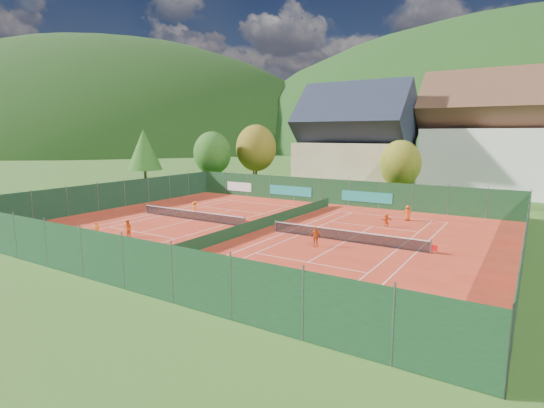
{
  "coord_description": "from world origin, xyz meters",
  "views": [
    {
      "loc": [
        20.22,
        -30.35,
        8.34
      ],
      "look_at": [
        0.0,
        2.0,
        2.0
      ],
      "focal_mm": 28.0,
      "sensor_mm": 36.0,
      "label": 1
    }
  ],
  "objects": [
    {
      "name": "loose_ball_1",
      "position": [
        3.8,
        -9.46,
        0.03
      ],
      "size": [
        0.07,
        0.07,
        0.07
      ],
      "primitive_type": "sphere",
      "color": "#CCD833",
      "rests_on": "ground"
    },
    {
      "name": "player_right_far_a",
      "position": [
        9.99,
        10.77,
        0.76
      ],
      "size": [
        0.89,
        0.8,
        1.52
      ],
      "primitive_type": "imported",
      "rotation": [
        0.0,
        0.0,
        3.69
      ],
      "color": "#D44912",
      "rests_on": "ground"
    },
    {
      "name": "loose_ball_0",
      "position": [
        -10.89,
        -6.66,
        0.03
      ],
      "size": [
        0.07,
        0.07,
        0.07
      ],
      "primitive_type": "sphere",
      "color": "#CCD833",
      "rests_on": "ground"
    },
    {
      "name": "tennis_net_left",
      "position": [
        -7.85,
        0.0,
        0.51
      ],
      "size": [
        13.3,
        0.1,
        1.02
      ],
      "color": "#59595B",
      "rests_on": "ground"
    },
    {
      "name": "fence_east",
      "position": [
        20.0,
        0.05,
        1.48
      ],
      "size": [
        0.09,
        32.0,
        3.0
      ],
      "color": "#153921",
      "rests_on": "ground"
    },
    {
      "name": "tree_center",
      "position": [
        6.0,
        22.0,
        4.72
      ],
      "size": [
        5.01,
        5.01,
        7.6
      ],
      "color": "#472C19",
      "rests_on": "ground"
    },
    {
      "name": "player_right_near",
      "position": [
        6.69,
        -2.59,
        0.77
      ],
      "size": [
        0.97,
        0.66,
        1.53
      ],
      "primitive_type": "imported",
      "rotation": [
        0.0,
        0.0,
        0.35
      ],
      "color": "#CC4F12",
      "rests_on": "ground"
    },
    {
      "name": "tree_west_side",
      "position": [
        -28.0,
        12.0,
        6.06
      ],
      "size": [
        5.04,
        5.04,
        9.0
      ],
      "color": "#4D341B",
      "rests_on": "ground"
    },
    {
      "name": "hotel_block_a",
      "position": [
        16.0,
        36.0,
        7.38
      ],
      "size": [
        21.6,
        11.0,
        17.25
      ],
      "color": "silver",
      "rests_on": "ground"
    },
    {
      "name": "court_markings_right",
      "position": [
        8.0,
        0.0,
        0.01
      ],
      "size": [
        11.03,
        23.83,
        0.0
      ],
      "color": "white",
      "rests_on": "ground"
    },
    {
      "name": "ball_hopper",
      "position": [
        12.77,
        -11.6,
        0.56
      ],
      "size": [
        0.34,
        0.34,
        0.8
      ],
      "color": "slate",
      "rests_on": "ground"
    },
    {
      "name": "player_right_far_b",
      "position": [
        9.1,
        6.97,
        0.6
      ],
      "size": [
        1.1,
        0.95,
        1.2
      ],
      "primitive_type": "imported",
      "rotation": [
        0.0,
        0.0,
        3.79
      ],
      "color": "#F35015",
      "rests_on": "ground"
    },
    {
      "name": "player_left_mid",
      "position": [
        -7.55,
        -8.04,
        0.72
      ],
      "size": [
        0.75,
        0.61,
        1.43
      ],
      "primitive_type": "imported",
      "rotation": [
        0.0,
        0.0,
        0.1
      ],
      "color": "#F15C15",
      "rests_on": "ground"
    },
    {
      "name": "court_divider",
      "position": [
        0.0,
        0.0,
        0.5
      ],
      "size": [
        0.03,
        28.8,
        1.0
      ],
      "color": "#163D20",
      "rests_on": "ground"
    },
    {
      "name": "player_left_near",
      "position": [
        -9.64,
        -9.43,
        0.64
      ],
      "size": [
        0.55,
        0.54,
        1.28
      ],
      "primitive_type": "imported",
      "rotation": [
        0.0,
        0.0,
        0.73
      ],
      "color": "orange",
      "rests_on": "ground"
    },
    {
      "name": "clay_pad",
      "position": [
        0.0,
        0.0,
        0.01
      ],
      "size": [
        40.0,
        32.0,
        0.01
      ],
      "primitive_type": "cube",
      "color": "#B72E1A",
      "rests_on": "ground"
    },
    {
      "name": "fence_west",
      "position": [
        -20.0,
        0.0,
        1.5
      ],
      "size": [
        0.04,
        32.0,
        3.0
      ],
      "color": "#143721",
      "rests_on": "ground"
    },
    {
      "name": "fence_south",
      "position": [
        0.0,
        -16.0,
        1.5
      ],
      "size": [
        40.0,
        0.04,
        3.0
      ],
      "color": "#14381D",
      "rests_on": "ground"
    },
    {
      "name": "ground",
      "position": [
        0.0,
        0.0,
        -0.02
      ],
      "size": [
        600.0,
        600.0,
        0.0
      ],
      "primitive_type": "plane",
      "color": "#2E571B",
      "rests_on": "ground"
    },
    {
      "name": "tree_west_front",
      "position": [
        -22.0,
        20.0,
        5.39
      ],
      "size": [
        5.72,
        5.72,
        8.69
      ],
      "color": "#432E18",
      "rests_on": "ground"
    },
    {
      "name": "court_markings_left",
      "position": [
        -8.0,
        0.0,
        0.01
      ],
      "size": [
        11.03,
        23.83,
        0.0
      ],
      "color": "white",
      "rests_on": "ground"
    },
    {
      "name": "tennis_net_right",
      "position": [
        8.15,
        0.0,
        0.51
      ],
      "size": [
        13.3,
        0.1,
        1.02
      ],
      "color": "#59595B",
      "rests_on": "ground"
    },
    {
      "name": "fence_north",
      "position": [
        -0.46,
        15.99,
        1.47
      ],
      "size": [
        40.0,
        0.1,
        3.0
      ],
      "color": "#14391C",
      "rests_on": "ground"
    },
    {
      "name": "player_left_far",
      "position": [
        -9.3,
        1.84,
        0.74
      ],
      "size": [
        1.09,
        0.82,
        1.49
      ],
      "primitive_type": "imported",
      "rotation": [
        0.0,
        0.0,
        2.83
      ],
      "color": "orange",
      "rests_on": "ground"
    },
    {
      "name": "chalet",
      "position": [
        -3.0,
        30.0,
        6.62
      ],
      "size": [
        16.2,
        12.0,
        16.0
      ],
      "color": "beige",
      "rests_on": "ground"
    },
    {
      "name": "tree_west_back",
      "position": [
        -24.0,
        34.0,
        6.74
      ],
      "size": [
        5.6,
        5.6,
        10.0
      ],
      "color": "#452B18",
      "rests_on": "ground"
    },
    {
      "name": "tree_west_mid",
      "position": [
        -18.0,
        26.0,
        6.07
      ],
      "size": [
        6.44,
        6.44,
        9.78
      ],
      "color": "#492F1A",
      "rests_on": "ground"
    }
  ]
}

